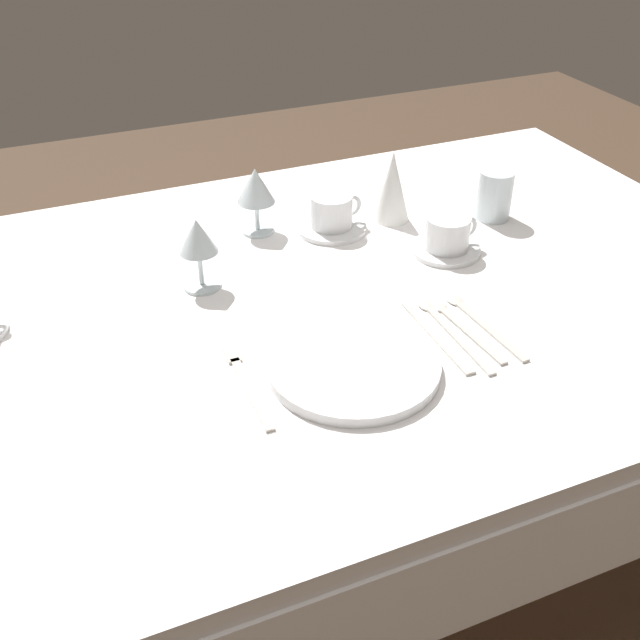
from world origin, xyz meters
The scene contains 16 objects.
ground_plane centered at (0.00, 0.00, 0.00)m, with size 6.00×6.00×0.00m, color #4C3828.
dining_table centered at (0.00, 0.00, 0.66)m, with size 1.80×1.11×0.74m.
dinner_plate centered at (0.00, -0.22, 0.75)m, with size 0.27×0.27×0.02m, color white.
fork_outer centered at (-0.16, -0.19, 0.74)m, with size 0.02×0.21×0.00m.
dinner_knife centered at (0.16, -0.20, 0.74)m, with size 0.02×0.22×0.00m.
spoon_soup centered at (0.19, -0.17, 0.74)m, with size 0.03×0.23×0.01m.
spoon_dessert centered at (0.21, -0.17, 0.74)m, with size 0.03×0.20×0.01m.
spoon_tea centered at (0.25, -0.17, 0.74)m, with size 0.03×0.22×0.01m.
saucer_left centered at (0.32, 0.05, 0.74)m, with size 0.14×0.14×0.01m, color white.
coffee_cup_left centered at (0.33, 0.05, 0.78)m, with size 0.11×0.09×0.06m.
saucer_far centered at (0.16, 0.22, 0.74)m, with size 0.14×0.14×0.01m, color white.
coffee_cup_far centered at (0.16, 0.22, 0.78)m, with size 0.11×0.09×0.07m.
wine_glass_centre centered at (-0.15, 0.11, 0.83)m, with size 0.07×0.07×0.13m.
wine_glass_left centered at (0.02, 0.27, 0.83)m, with size 0.08×0.08×0.14m.
drink_tumbler centered at (0.49, 0.14, 0.79)m, with size 0.07×0.07×0.10m.
napkin_folded centered at (0.29, 0.22, 0.81)m, with size 0.08×0.08×0.15m, color white.
Camera 1 is at (-0.41, -1.06, 1.47)m, focal length 43.16 mm.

